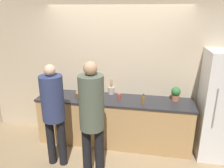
{
  "coord_description": "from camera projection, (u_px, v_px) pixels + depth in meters",
  "views": [
    {
      "loc": [
        0.62,
        -3.22,
        2.42
      ],
      "look_at": [
        0.0,
        0.14,
        1.24
      ],
      "focal_mm": 35.0,
      "sensor_mm": 36.0,
      "label": 1
    }
  ],
  "objects": [
    {
      "name": "refrigerator",
      "position": [
        223.0,
        106.0,
        3.58
      ],
      "size": [
        0.71,
        0.67,
        1.83
      ],
      "color": "white",
      "rests_on": "ground_plane"
    },
    {
      "name": "ground_plane",
      "position": [
        111.0,
        152.0,
        3.89
      ],
      "size": [
        14.0,
        14.0,
        0.0
      ],
      "primitive_type": "plane",
      "color": "#9E8460"
    },
    {
      "name": "person_center",
      "position": [
        92.0,
        114.0,
        2.95
      ],
      "size": [
        0.34,
        0.34,
        1.81
      ],
      "color": "black",
      "rests_on": "ground_plane"
    },
    {
      "name": "person_left",
      "position": [
        53.0,
        108.0,
        3.31
      ],
      "size": [
        0.34,
        0.34,
        1.68
      ],
      "color": "black",
      "rests_on": "ground_plane"
    },
    {
      "name": "wall_back",
      "position": [
        117.0,
        72.0,
        4.09
      ],
      "size": [
        5.2,
        0.06,
        2.6
      ],
      "color": "#C6B293",
      "rests_on": "ground_plane"
    },
    {
      "name": "bottle_amber",
      "position": [
        143.0,
        100.0,
        3.7
      ],
      "size": [
        0.05,
        0.05,
        0.18
      ],
      "color": "brown",
      "rests_on": "counter"
    },
    {
      "name": "potted_plant",
      "position": [
        176.0,
        93.0,
        3.81
      ],
      "size": [
        0.16,
        0.16,
        0.25
      ],
      "color": "#9E6042",
      "rests_on": "counter"
    },
    {
      "name": "fruit_bowl",
      "position": [
        86.0,
        94.0,
        4.03
      ],
      "size": [
        0.37,
        0.37,
        0.13
      ],
      "color": "brown",
      "rests_on": "counter"
    },
    {
      "name": "cup_red",
      "position": [
        119.0,
        96.0,
        3.91
      ],
      "size": [
        0.07,
        0.07,
        0.09
      ],
      "color": "#A33D33",
      "rests_on": "counter"
    },
    {
      "name": "counter",
      "position": [
        114.0,
        121.0,
        4.08
      ],
      "size": [
        2.79,
        0.65,
        0.89
      ],
      "color": "tan",
      "rests_on": "ground_plane"
    },
    {
      "name": "utensil_crock",
      "position": [
        111.0,
        90.0,
        4.13
      ],
      "size": [
        0.12,
        0.12,
        0.28
      ],
      "color": "#ADA393",
      "rests_on": "counter"
    }
  ]
}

